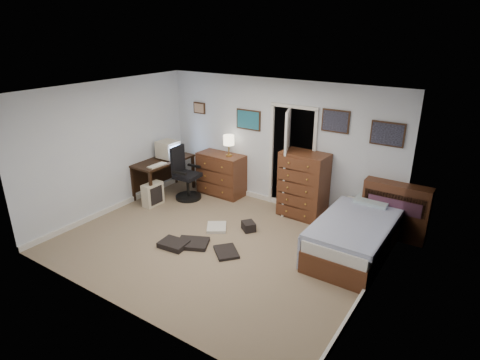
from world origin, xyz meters
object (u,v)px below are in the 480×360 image
(computer_desk, at_px, (160,167))
(office_chair, at_px, (185,179))
(bed, at_px, (354,235))
(tall_dresser, at_px, (303,185))
(low_dresser, at_px, (221,174))

(computer_desk, height_order, office_chair, office_chair)
(office_chair, xyz_separation_m, bed, (3.67, -0.18, -0.12))
(office_chair, relative_size, tall_dresser, 0.88)
(computer_desk, relative_size, bed, 0.68)
(low_dresser, bearing_deg, office_chair, -126.83)
(computer_desk, distance_m, low_dresser, 1.31)
(bed, bearing_deg, low_dresser, 166.28)
(computer_desk, xyz_separation_m, office_chair, (0.61, 0.09, -0.17))
(office_chair, bearing_deg, low_dresser, 46.52)
(low_dresser, distance_m, bed, 3.28)
(low_dresser, relative_size, bed, 0.50)
(computer_desk, height_order, tall_dresser, tall_dresser)
(office_chair, xyz_separation_m, low_dresser, (0.49, 0.61, 0.02))
(computer_desk, height_order, low_dresser, low_dresser)
(tall_dresser, height_order, bed, tall_dresser)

